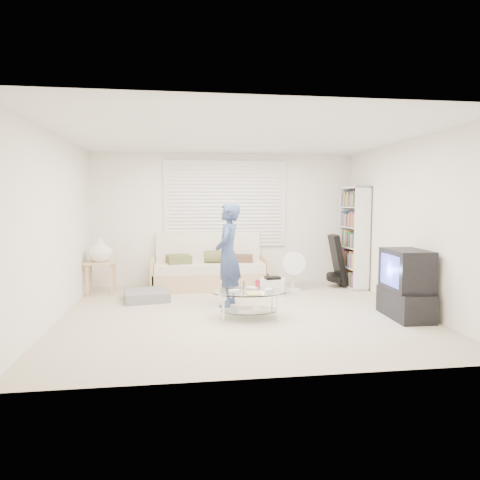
{
  "coord_description": "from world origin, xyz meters",
  "views": [
    {
      "loc": [
        -0.84,
        -5.92,
        1.59
      ],
      "look_at": [
        0.02,
        0.3,
        1.03
      ],
      "focal_mm": 32.0,
      "sensor_mm": 36.0,
      "label": 1
    }
  ],
  "objects": [
    {
      "name": "grey_floor_pillow",
      "position": [
        -1.41,
        1.05,
        0.08
      ],
      "size": [
        0.79,
        0.79,
        0.16
      ],
      "primitive_type": "cube",
      "rotation": [
        0.0,
        0.0,
        0.17
      ],
      "color": "slate",
      "rests_on": "ground"
    },
    {
      "name": "coffee_table",
      "position": [
        0.07,
        -0.26,
        0.31
      ],
      "size": [
        1.06,
        0.72,
        0.5
      ],
      "color": "silver",
      "rests_on": "ground"
    },
    {
      "name": "storage_bin",
      "position": [
        0.7,
        1.18,
        0.14
      ],
      "size": [
        0.52,
        0.44,
        0.31
      ],
      "color": "white",
      "rests_on": "ground"
    },
    {
      "name": "floor_fan",
      "position": [
        1.14,
        1.49,
        0.41
      ],
      "size": [
        0.43,
        0.28,
        0.7
      ],
      "color": "white",
      "rests_on": "ground"
    },
    {
      "name": "side_table",
      "position": [
        -2.22,
        1.6,
        0.73
      ],
      "size": [
        0.5,
        0.4,
        0.99
      ],
      "color": "tan",
      "rests_on": "ground"
    },
    {
      "name": "room_shell",
      "position": [
        0.0,
        0.48,
        1.63
      ],
      "size": [
        5.02,
        4.52,
        2.51
      ],
      "color": "white",
      "rests_on": "ground"
    },
    {
      "name": "bookshelf",
      "position": [
        2.32,
        1.62,
        0.93
      ],
      "size": [
        0.29,
        0.78,
        1.86
      ],
      "color": "white",
      "rests_on": "ground"
    },
    {
      "name": "standing_person",
      "position": [
        -0.14,
        0.5,
        0.79
      ],
      "size": [
        0.53,
        0.66,
        1.58
      ],
      "primitive_type": "imported",
      "rotation": [
        0.0,
        0.0,
        -1.87
      ],
      "color": "navy",
      "rests_on": "ground"
    },
    {
      "name": "futon_sofa",
      "position": [
        -0.34,
        1.87,
        0.34
      ],
      "size": [
        2.09,
        0.84,
        1.02
      ],
      "color": "tan",
      "rests_on": "ground"
    },
    {
      "name": "tv_unit",
      "position": [
        2.2,
        -0.51,
        0.46
      ],
      "size": [
        0.51,
        0.88,
        0.94
      ],
      "color": "black",
      "rests_on": "ground"
    },
    {
      "name": "window_blinds",
      "position": [
        0.0,
        2.2,
        1.55
      ],
      "size": [
        2.32,
        0.08,
        1.62
      ],
      "color": "silver",
      "rests_on": "ground"
    },
    {
      "name": "ground",
      "position": [
        0.0,
        0.0,
        0.0
      ],
      "size": [
        5.0,
        5.0,
        0.0
      ],
      "primitive_type": "plane",
      "color": "tan",
      "rests_on": "ground"
    },
    {
      "name": "guitar_case",
      "position": [
        2.03,
        1.65,
        0.43
      ],
      "size": [
        0.36,
        0.36,
        0.97
      ],
      "color": "black",
      "rests_on": "ground"
    }
  ]
}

